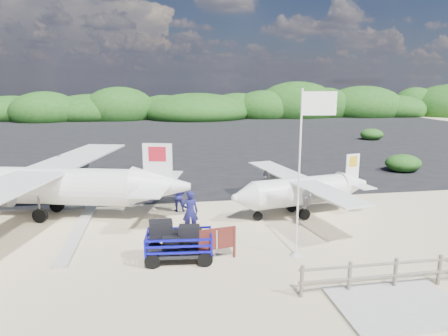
% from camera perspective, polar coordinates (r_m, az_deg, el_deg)
% --- Properties ---
extents(ground, '(160.00, 160.00, 0.00)m').
position_cam_1_polar(ground, '(16.52, -5.19, -10.06)').
color(ground, beige).
extents(asphalt_apron, '(90.00, 50.00, 0.04)m').
position_cam_1_polar(asphalt_apron, '(45.70, -7.96, 4.25)').
color(asphalt_apron, '#B2B2B2').
rests_on(asphalt_apron, ground).
extents(walkway_pad, '(3.50, 2.50, 0.10)m').
position_cam_1_polar(walkway_pad, '(12.93, 23.58, -17.81)').
color(walkway_pad, '#B2B2B2').
rests_on(walkway_pad, ground).
extents(vegetation_band, '(124.00, 8.00, 4.40)m').
position_cam_1_polar(vegetation_band, '(70.55, -8.50, 7.02)').
color(vegetation_band, '#B2B2B2').
rests_on(vegetation_band, ground).
extents(fence, '(6.40, 2.00, 1.10)m').
position_cam_1_polar(fence, '(13.91, 23.09, -15.55)').
color(fence, '#B2B2B2').
rests_on(fence, ground).
extents(baggage_cart, '(2.63, 1.65, 1.26)m').
position_cam_1_polar(baggage_cart, '(14.69, -6.37, -13.04)').
color(baggage_cart, '#0B0BB2').
rests_on(baggage_cart, ground).
extents(flagpole, '(1.25, 0.61, 6.04)m').
position_cam_1_polar(flagpole, '(15.25, 10.20, -12.19)').
color(flagpole, white).
rests_on(flagpole, ground).
extents(signboard, '(1.49, 0.39, 1.23)m').
position_cam_1_polar(signboard, '(14.70, -0.99, -12.96)').
color(signboard, '#5D211A').
rests_on(signboard, ground).
extents(crew_a, '(0.69, 0.46, 1.86)m').
position_cam_1_polar(crew_a, '(16.80, -4.85, -6.28)').
color(crew_a, '#161653').
rests_on(crew_a, ground).
extents(crew_b, '(0.90, 0.78, 1.61)m').
position_cam_1_polar(crew_b, '(19.73, -6.54, -3.88)').
color(crew_b, '#161653').
rests_on(crew_b, ground).
extents(aircraft_large, '(18.47, 18.47, 4.55)m').
position_cam_1_polar(aircraft_large, '(44.26, 7.63, 4.01)').
color(aircraft_large, '#B2B2B2').
rests_on(aircraft_large, ground).
extents(aircraft_small, '(8.65, 8.65, 2.67)m').
position_cam_1_polar(aircraft_small, '(46.82, -18.57, 3.92)').
color(aircraft_small, '#B2B2B2').
rests_on(aircraft_small, ground).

